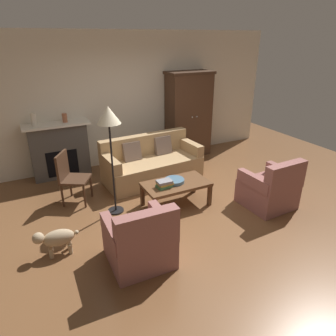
{
  "coord_description": "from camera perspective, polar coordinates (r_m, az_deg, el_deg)",
  "views": [
    {
      "loc": [
        -2.2,
        -3.81,
        2.67
      ],
      "look_at": [
        0.0,
        0.53,
        0.55
      ],
      "focal_mm": 32.39,
      "sensor_mm": 36.0,
      "label": 1
    }
  ],
  "objects": [
    {
      "name": "back_wall",
      "position": [
        6.85,
        -7.9,
        12.66
      ],
      "size": [
        7.2,
        0.1,
        2.8
      ],
      "primitive_type": "cube",
      "color": "silver",
      "rests_on": "ground"
    },
    {
      "name": "ground_plane",
      "position": [
        5.14,
        2.67,
        -7.73
      ],
      "size": [
        9.6,
        9.6,
        0.0
      ],
      "primitive_type": "plane",
      "color": "brown"
    },
    {
      "name": "mantel_vase_terracotta",
      "position": [
        6.31,
        -18.86,
        8.92
      ],
      "size": [
        0.09,
        0.09,
        0.17
      ],
      "primitive_type": "cylinder",
      "color": "#A86042",
      "rests_on": "fireplace"
    },
    {
      "name": "armchair_near_left",
      "position": [
        3.9,
        -5.24,
        -13.64
      ],
      "size": [
        0.8,
        0.79,
        0.88
      ],
      "color": "#935B56",
      "rests_on": "ground"
    },
    {
      "name": "coffee_table",
      "position": [
        5.09,
        1.53,
        -3.36
      ],
      "size": [
        1.1,
        0.6,
        0.42
      ],
      "color": "brown",
      "rests_on": "ground"
    },
    {
      "name": "fruit_bowl",
      "position": [
        5.08,
        1.22,
        -2.39
      ],
      "size": [
        0.33,
        0.33,
        0.06
      ],
      "primitive_type": "cylinder",
      "color": "slate",
      "rests_on": "coffee_table"
    },
    {
      "name": "mantel_vase_cream",
      "position": [
        6.26,
        -23.97,
        8.3
      ],
      "size": [
        0.1,
        0.1,
        0.23
      ],
      "primitive_type": "cylinder",
      "color": "beige",
      "rests_on": "fireplace"
    },
    {
      "name": "armoire",
      "position": [
        7.22,
        3.87,
        10.0
      ],
      "size": [
        1.06,
        0.57,
        1.96
      ],
      "color": "#472D1E",
      "rests_on": "ground"
    },
    {
      "name": "floor_lamp",
      "position": [
        4.56,
        -11.07,
        8.52
      ],
      "size": [
        0.36,
        0.36,
        1.75
      ],
      "color": "black",
      "rests_on": "ground"
    },
    {
      "name": "fireplace",
      "position": [
        6.49,
        -19.72,
        3.25
      ],
      "size": [
        1.26,
        0.48,
        1.12
      ],
      "color": "#4C4947",
      "rests_on": "ground"
    },
    {
      "name": "side_chair_wooden",
      "position": [
        5.4,
        -17.97,
        -1.21
      ],
      "size": [
        0.6,
        0.6,
        0.9
      ],
      "color": "#472D1E",
      "rests_on": "ground"
    },
    {
      "name": "dog",
      "position": [
        4.31,
        -20.32,
        -12.34
      ],
      "size": [
        0.57,
        0.23,
        0.39
      ],
      "color": "tan",
      "rests_on": "ground"
    },
    {
      "name": "couch",
      "position": [
        6.07,
        -3.15,
        0.73
      ],
      "size": [
        1.97,
        0.98,
        0.86
      ],
      "color": "tan",
      "rests_on": "ground"
    },
    {
      "name": "armchair_near_right",
      "position": [
        5.36,
        18.63,
        -3.85
      ],
      "size": [
        0.8,
        0.8,
        0.88
      ],
      "color": "#935B56",
      "rests_on": "ground"
    },
    {
      "name": "book_stack",
      "position": [
        4.9,
        -0.68,
        -2.99
      ],
      "size": [
        0.27,
        0.2,
        0.12
      ],
      "color": "#427A4C",
      "rests_on": "coffee_table"
    }
  ]
}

